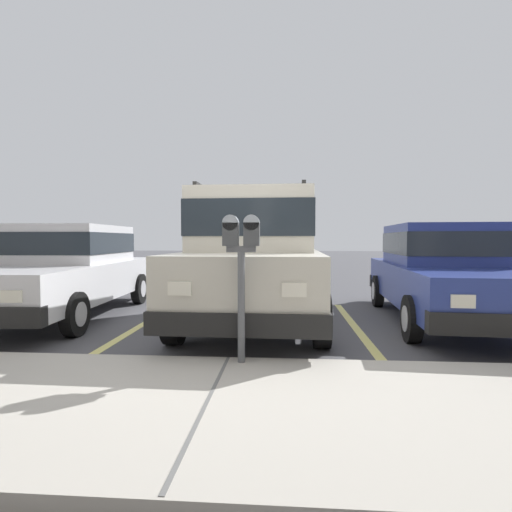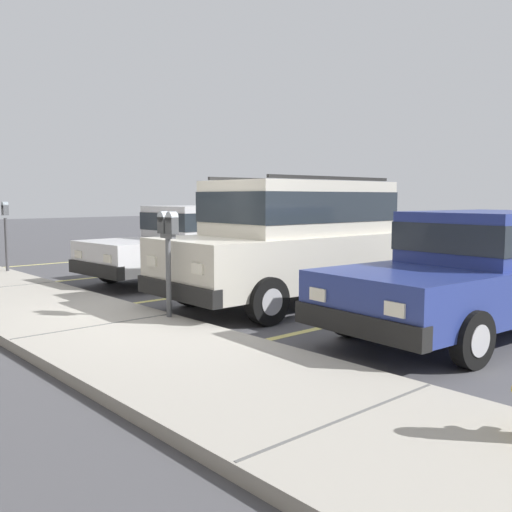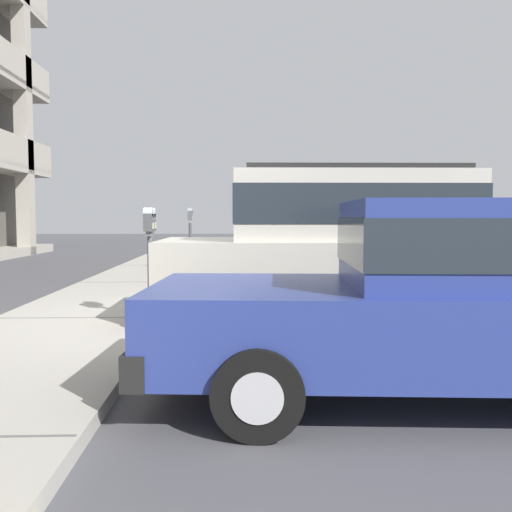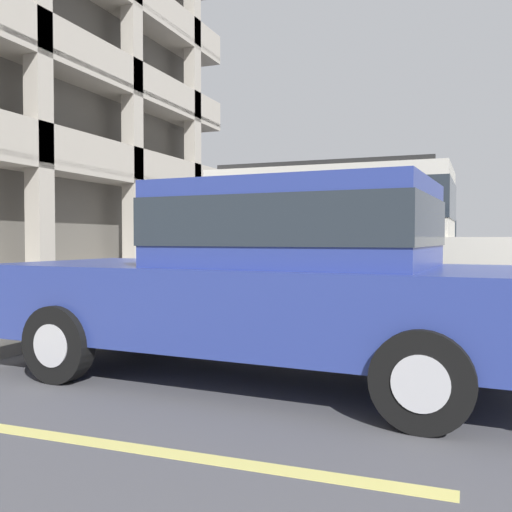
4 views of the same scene
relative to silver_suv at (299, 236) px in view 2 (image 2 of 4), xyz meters
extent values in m
cube|color=#4C4C51|center=(0.13, 2.15, -1.14)|extent=(80.00, 80.00, 0.10)
cube|color=#ADA89E|center=(0.13, 3.45, -1.03)|extent=(40.00, 2.20, 0.12)
cube|color=#606060|center=(-3.87, 3.45, -0.97)|extent=(0.03, 2.16, 0.00)
cube|color=#606060|center=(0.13, 3.45, -0.97)|extent=(0.03, 2.16, 0.00)
cube|color=#DBD16B|center=(-1.47, 0.75, -1.08)|extent=(0.12, 4.80, 0.01)
cube|color=#DBD16B|center=(1.73, 0.75, -1.08)|extent=(0.12, 4.80, 0.01)
cube|color=#DBD16B|center=(4.93, 0.75, -1.08)|extent=(0.12, 4.80, 0.01)
cube|color=#DBD16B|center=(8.13, 0.75, -1.08)|extent=(0.12, 4.80, 0.01)
cube|color=beige|center=(0.00, 0.02, -0.36)|extent=(1.93, 4.74, 0.80)
cube|color=beige|center=(0.00, -0.03, 0.46)|extent=(1.68, 2.95, 0.84)
cube|color=#232B33|center=(0.00, -0.03, 0.48)|extent=(1.70, 2.97, 0.46)
cube|color=black|center=(0.05, 2.33, -0.64)|extent=(1.88, 0.20, 0.24)
cube|color=black|center=(-0.05, -2.29, -0.64)|extent=(1.88, 0.20, 0.24)
cube|color=silver|center=(0.62, 2.37, -0.28)|extent=(0.24, 0.03, 0.14)
cube|color=silver|center=(-0.52, 2.39, -0.28)|extent=(0.24, 0.03, 0.14)
cylinder|color=black|center=(0.93, 1.46, -0.76)|extent=(0.21, 0.66, 0.66)
cylinder|color=#B2B2B7|center=(0.93, 1.46, -0.76)|extent=(0.23, 0.37, 0.36)
cylinder|color=black|center=(-0.87, 1.50, -0.76)|extent=(0.21, 0.66, 0.66)
cylinder|color=#B2B2B7|center=(-0.87, 1.50, -0.76)|extent=(0.23, 0.37, 0.36)
cylinder|color=black|center=(0.87, -1.45, -0.76)|extent=(0.21, 0.66, 0.66)
cylinder|color=#B2B2B7|center=(0.87, -1.45, -0.76)|extent=(0.23, 0.37, 0.36)
cylinder|color=black|center=(-0.93, -1.42, -0.76)|extent=(0.21, 0.66, 0.66)
cylinder|color=#B2B2B7|center=(-0.93, -1.42, -0.76)|extent=(0.23, 0.37, 0.36)
cube|color=black|center=(0.69, -0.04, 0.92)|extent=(0.10, 2.62, 0.05)
cube|color=black|center=(-0.69, -0.01, 0.92)|extent=(0.10, 2.62, 0.05)
cube|color=navy|center=(-2.95, -0.13, -0.49)|extent=(2.01, 4.51, 0.60)
cube|color=navy|center=(-2.98, -0.43, 0.13)|extent=(1.63, 2.08, 0.64)
cube|color=#232B33|center=(-2.98, -0.43, 0.15)|extent=(1.66, 2.11, 0.35)
cube|color=black|center=(-2.80, 2.02, -0.67)|extent=(1.74, 0.28, 0.24)
cube|color=silver|center=(-2.27, 2.03, -0.43)|extent=(0.24, 0.05, 0.14)
cube|color=silver|center=(-3.32, 2.11, -0.43)|extent=(0.24, 0.05, 0.14)
cylinder|color=black|center=(-2.02, 1.17, -0.79)|extent=(0.20, 0.61, 0.60)
cylinder|color=#B2B2B7|center=(-2.02, 1.17, -0.79)|extent=(0.20, 0.34, 0.33)
cylinder|color=black|center=(-3.69, 1.29, -0.79)|extent=(0.20, 0.61, 0.60)
cylinder|color=#B2B2B7|center=(-3.69, 1.29, -0.79)|extent=(0.20, 0.34, 0.33)
cylinder|color=black|center=(-2.22, -1.56, -0.79)|extent=(0.20, 0.61, 0.60)
cylinder|color=#B2B2B7|center=(-2.22, -1.56, -0.79)|extent=(0.20, 0.34, 0.33)
cube|color=silver|center=(3.27, -0.14, -0.49)|extent=(1.92, 4.48, 0.60)
cube|color=silver|center=(3.28, -0.44, 0.13)|extent=(1.60, 2.05, 0.64)
cube|color=#232B33|center=(3.28, -0.44, 0.15)|extent=(1.62, 2.08, 0.35)
cube|color=black|center=(3.16, 2.01, -0.67)|extent=(1.74, 0.25, 0.24)
cube|color=black|center=(3.38, -2.30, -0.67)|extent=(1.74, 0.25, 0.24)
cube|color=silver|center=(3.68, 2.09, -0.43)|extent=(0.24, 0.04, 0.14)
cube|color=silver|center=(2.63, 2.04, -0.43)|extent=(0.24, 0.04, 0.14)
cylinder|color=black|center=(4.03, 1.26, -0.79)|extent=(0.19, 0.61, 0.60)
cylinder|color=#B2B2B7|center=(4.03, 1.26, -0.79)|extent=(0.20, 0.34, 0.33)
cylinder|color=black|center=(2.37, 1.18, -0.79)|extent=(0.19, 0.61, 0.60)
cylinder|color=#B2B2B7|center=(2.37, 1.18, -0.79)|extent=(0.20, 0.34, 0.33)
cylinder|color=black|center=(4.17, -1.46, -0.79)|extent=(0.19, 0.61, 0.60)
cylinder|color=#B2B2B7|center=(4.17, -1.46, -0.79)|extent=(0.20, 0.34, 0.33)
cylinder|color=black|center=(2.51, -1.55, -0.79)|extent=(0.19, 0.61, 0.60)
cylinder|color=#B2B2B7|center=(2.51, -1.55, -0.79)|extent=(0.20, 0.34, 0.33)
cylinder|color=#595B60|center=(-0.02, 2.50, -0.44)|extent=(0.07, 0.07, 1.06)
cube|color=#595B60|center=(-0.02, 2.50, 0.12)|extent=(0.28, 0.06, 0.06)
cube|color=#424447|center=(-0.12, 2.50, 0.26)|extent=(0.15, 0.11, 0.22)
cylinder|color=#9EA8B2|center=(-0.12, 2.50, 0.37)|extent=(0.15, 0.11, 0.15)
cube|color=#B7B293|center=(-0.12, 2.44, 0.22)|extent=(0.08, 0.01, 0.08)
cube|color=#424447|center=(0.08, 2.50, 0.26)|extent=(0.15, 0.11, 0.22)
cylinder|color=#9EA8B2|center=(0.08, 2.50, 0.37)|extent=(0.15, 0.11, 0.15)
cube|color=#B7B293|center=(0.08, 2.44, 0.22)|extent=(0.08, 0.01, 0.08)
cylinder|color=#47474C|center=(6.39, 2.50, -0.39)|extent=(0.07, 0.07, 1.15)
cube|color=#515459|center=(6.39, 2.50, 0.35)|extent=(0.15, 0.11, 0.22)
cylinder|color=#8C99A3|center=(6.39, 2.50, 0.46)|extent=(0.15, 0.11, 0.15)
cube|color=#B7B293|center=(6.39, 2.44, 0.31)|extent=(0.08, 0.01, 0.08)
camera|label=1|loc=(-0.43, 6.27, 0.22)|focal=28.00mm
camera|label=2|loc=(-6.43, 6.63, 0.63)|focal=40.00mm
camera|label=3|loc=(-7.21, 1.42, 0.33)|focal=40.00mm
camera|label=4|loc=(-7.24, -1.67, 0.03)|focal=40.00mm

